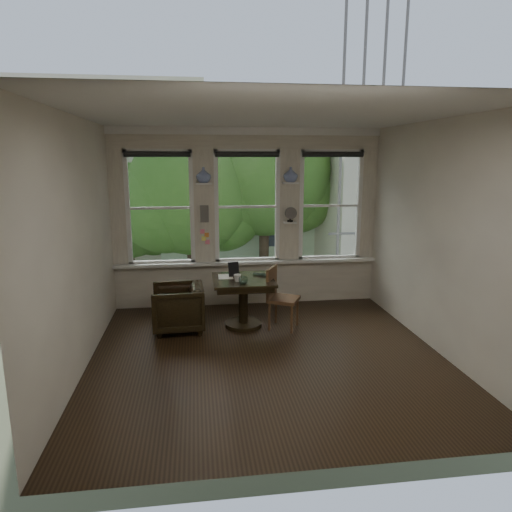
{
  "coord_description": "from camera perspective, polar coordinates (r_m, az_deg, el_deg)",
  "views": [
    {
      "loc": [
        -0.87,
        -5.45,
        2.5
      ],
      "look_at": [
        -0.03,
        0.9,
        1.13
      ],
      "focal_mm": 32.0,
      "sensor_mm": 36.0,
      "label": 1
    }
  ],
  "objects": [
    {
      "name": "intercom",
      "position": [
        7.68,
        -6.47,
        5.27
      ],
      "size": [
        0.14,
        0.06,
        0.28
      ],
      "primitive_type": "cube",
      "color": "#59544F",
      "rests_on": "ground"
    },
    {
      "name": "ceiling",
      "position": [
        5.54,
        1.56,
        17.25
      ],
      "size": [
        4.5,
        4.5,
        0.0
      ],
      "primitive_type": "plane",
      "rotation": [
        3.14,
        0.0,
        0.0
      ],
      "color": "silver",
      "rests_on": "ground"
    },
    {
      "name": "desk_fan",
      "position": [
        7.8,
        4.29,
        4.9
      ],
      "size": [
        0.2,
        0.2,
        0.24
      ],
      "primitive_type": null,
      "color": "#59544F",
      "rests_on": "ground"
    },
    {
      "name": "window_left",
      "position": [
        7.76,
        -11.89,
        5.9
      ],
      "size": [
        1.1,
        0.12,
        1.9
      ],
      "primitive_type": null,
      "color": "white",
      "rests_on": "ground"
    },
    {
      "name": "wall_right",
      "position": [
        6.35,
        21.96,
        2.14
      ],
      "size": [
        0.0,
        4.5,
        4.5
      ],
      "primitive_type": "plane",
      "rotation": [
        1.57,
        0.0,
        -1.57
      ],
      "color": "beige",
      "rests_on": "ground"
    },
    {
      "name": "shelf_left",
      "position": [
        7.61,
        -6.56,
        8.99
      ],
      "size": [
        0.26,
        0.16,
        0.03
      ],
      "primitive_type": "cube",
      "color": "white",
      "rests_on": "ground"
    },
    {
      "name": "sticky_notes",
      "position": [
        7.73,
        -6.41,
        2.7
      ],
      "size": [
        0.16,
        0.01,
        0.24
      ],
      "primitive_type": null,
      "color": "pink",
      "rests_on": "ground"
    },
    {
      "name": "wall_back",
      "position": [
        7.81,
        -1.12,
        4.72
      ],
      "size": [
        4.5,
        0.0,
        4.5
      ],
      "primitive_type": "plane",
      "rotation": [
        1.57,
        0.0,
        0.0
      ],
      "color": "beige",
      "rests_on": "ground"
    },
    {
      "name": "vase_right",
      "position": [
        7.77,
        4.35,
        10.12
      ],
      "size": [
        0.24,
        0.24,
        0.25
      ],
      "primitive_type": "imported",
      "color": "white",
      "rests_on": "shelf_right"
    },
    {
      "name": "cushion_red",
      "position": [
        6.84,
        -9.78,
        -5.55
      ],
      "size": [
        0.45,
        0.45,
        0.06
      ],
      "primitive_type": "cube",
      "color": "maroon",
      "rests_on": "armchair_left"
    },
    {
      "name": "vase_left",
      "position": [
        7.6,
        -6.58,
        10.03
      ],
      "size": [
        0.24,
        0.24,
        0.25
      ],
      "primitive_type": "imported",
      "color": "white",
      "rests_on": "shelf_left"
    },
    {
      "name": "wall_left",
      "position": [
        5.71,
        -21.45,
        1.14
      ],
      "size": [
        0.0,
        4.5,
        4.5
      ],
      "primitive_type": "plane",
      "rotation": [
        1.57,
        0.0,
        1.57
      ],
      "color": "beige",
      "rests_on": "ground"
    },
    {
      "name": "window_right",
      "position": [
        8.08,
        9.21,
        6.24
      ],
      "size": [
        1.1,
        0.12,
        1.9
      ],
      "primitive_type": null,
      "color": "white",
      "rests_on": "ground"
    },
    {
      "name": "armchair_left",
      "position": [
        6.87,
        -9.74,
        -6.4
      ],
      "size": [
        0.79,
        0.77,
        0.69
      ],
      "primitive_type": "imported",
      "rotation": [
        0.0,
        0.0,
        -1.53
      ],
      "color": "black",
      "rests_on": "ground"
    },
    {
      "name": "laptop",
      "position": [
        6.92,
        0.88,
        -2.45
      ],
      "size": [
        0.41,
        0.36,
        0.03
      ],
      "primitive_type": "imported",
      "rotation": [
        0.0,
        0.0,
        -0.52
      ],
      "color": "black",
      "rests_on": "table"
    },
    {
      "name": "papers",
      "position": [
        6.92,
        -3.81,
        -2.59
      ],
      "size": [
        0.23,
        0.31,
        0.0
      ],
      "primitive_type": "cube",
      "rotation": [
        0.0,
        0.0,
        -0.03
      ],
      "color": "silver",
      "rests_on": "table"
    },
    {
      "name": "table",
      "position": [
        6.91,
        -1.59,
        -5.83
      ],
      "size": [
        0.9,
        0.9,
        0.75
      ],
      "primitive_type": null,
      "color": "black",
      "rests_on": "ground"
    },
    {
      "name": "window_center",
      "position": [
        7.79,
        -1.13,
        6.18
      ],
      "size": [
        1.1,
        0.12,
        1.9
      ],
      "primitive_type": null,
      "color": "white",
      "rests_on": "ground"
    },
    {
      "name": "ground",
      "position": [
        6.06,
        1.4,
        -12.31
      ],
      "size": [
        4.5,
        4.5,
        0.0
      ],
      "primitive_type": "plane",
      "color": "black",
      "rests_on": "ground"
    },
    {
      "name": "shelf_right",
      "position": [
        7.77,
        4.33,
        9.09
      ],
      "size": [
        0.26,
        0.16,
        0.03
      ],
      "primitive_type": "cube",
      "color": "white",
      "rests_on": "ground"
    },
    {
      "name": "side_chair_right",
      "position": [
        6.83,
        3.48,
        -5.34
      ],
      "size": [
        0.56,
        0.56,
        0.92
      ],
      "primitive_type": null,
      "rotation": [
        0.0,
        0.0,
        1.1
      ],
      "color": "#4C2C1B",
      "rests_on": "ground"
    },
    {
      "name": "tablet",
      "position": [
        6.91,
        -2.81,
        -1.67
      ],
      "size": [
        0.17,
        0.1,
        0.22
      ],
      "primitive_type": "cube",
      "rotation": [
        -0.26,
        0.0,
        0.18
      ],
      "color": "black",
      "rests_on": "table"
    },
    {
      "name": "mug",
      "position": [
        6.64,
        -2.35,
        -2.76
      ],
      "size": [
        0.12,
        0.12,
        0.1
      ],
      "primitive_type": "imported",
      "rotation": [
        0.0,
        0.0,
        -0.05
      ],
      "color": "white",
      "rests_on": "table"
    },
    {
      "name": "wall_front",
      "position": [
        3.46,
        7.34,
        -4.84
      ],
      "size": [
        4.5,
        0.0,
        4.5
      ],
      "primitive_type": "plane",
      "rotation": [
        -1.57,
        0.0,
        0.0
      ],
      "color": "beige",
      "rests_on": "ground"
    },
    {
      "name": "drinking_glass",
      "position": [
        6.48,
        -1.6,
        -3.11
      ],
      "size": [
        0.17,
        0.17,
        0.11
      ],
      "primitive_type": "imported",
      "rotation": [
        0.0,
        0.0,
        -0.27
      ],
      "color": "white",
      "rests_on": "table"
    }
  ]
}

